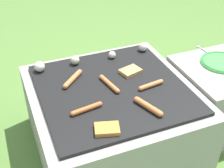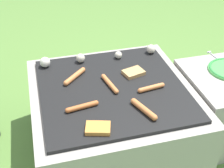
# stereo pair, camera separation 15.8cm
# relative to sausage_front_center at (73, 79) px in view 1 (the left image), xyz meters

# --- Properties ---
(ground_plane) EXTENTS (14.00, 14.00, 0.00)m
(ground_plane) POSITION_rel_sausage_front_center_xyz_m (0.17, -0.13, -0.43)
(ground_plane) COLOR #567F38
(grill) EXTENTS (0.82, 0.82, 0.41)m
(grill) POSITION_rel_sausage_front_center_xyz_m (0.17, -0.13, -0.22)
(grill) COLOR #9E998E
(grill) RESTS_ON ground_plane
(side_ledge) EXTENTS (0.50, 0.47, 0.41)m
(side_ledge) POSITION_rel_sausage_front_center_xyz_m (0.84, -0.19, -0.22)
(side_ledge) COLOR #9E998E
(side_ledge) RESTS_ON ground_plane
(sausage_mid_left) EXTENTS (0.16, 0.04, 0.02)m
(sausage_mid_left) POSITION_rel_sausage_front_center_xyz_m (-0.01, -0.26, -0.00)
(sausage_mid_left) COLOR #B7602D
(sausage_mid_left) RESTS_ON grill
(sausage_front_left) EXTENTS (0.15, 0.04, 0.02)m
(sausage_front_left) POSITION_rel_sausage_front_center_xyz_m (0.36, -0.20, -0.00)
(sausage_front_left) COLOR #C6753D
(sausage_front_left) RESTS_ON grill
(sausage_back_left) EXTENTS (0.05, 0.17, 0.02)m
(sausage_back_left) POSITION_rel_sausage_front_center_xyz_m (0.16, -0.11, -0.00)
(sausage_back_left) COLOR #C6753D
(sausage_back_left) RESTS_ON grill
(sausage_front_center) EXTENTS (0.13, 0.13, 0.03)m
(sausage_front_center) POSITION_rel_sausage_front_center_xyz_m (0.00, 0.00, 0.00)
(sausage_front_center) COLOR #C6753D
(sausage_front_center) RESTS_ON grill
(sausage_front_right) EXTENTS (0.08, 0.16, 0.03)m
(sausage_front_right) POSITION_rel_sausage_front_center_xyz_m (0.26, -0.35, 0.00)
(sausage_front_right) COLOR #C6753D
(sausage_front_right) RESTS_ON grill
(bread_slice_center) EXTENTS (0.12, 0.10, 0.02)m
(bread_slice_center) POSITION_rel_sausage_front_center_xyz_m (0.03, -0.42, -0.00)
(bread_slice_center) COLOR #D18438
(bread_slice_center) RESTS_ON grill
(bread_slice_left) EXTENTS (0.12, 0.11, 0.02)m
(bread_slice_left) POSITION_rel_sausage_front_center_xyz_m (0.31, -0.04, -0.00)
(bread_slice_left) COLOR tan
(bread_slice_left) RESTS_ON grill
(mushroom_row) EXTENTS (0.68, 0.06, 0.06)m
(mushroom_row) POSITION_rel_sausage_front_center_xyz_m (0.14, 0.16, 0.01)
(mushroom_row) COLOR silver
(mushroom_row) RESTS_ON grill
(plate_colorful) EXTENTS (0.24, 0.24, 0.02)m
(plate_colorful) POSITION_rel_sausage_front_center_xyz_m (0.84, -0.14, -0.00)
(plate_colorful) COLOR #4CB24C
(plate_colorful) RESTS_ON side_ledge
(fork_utensil) EXTENTS (0.03, 0.19, 0.01)m
(fork_utensil) POSITION_rel_sausage_front_center_xyz_m (0.84, -0.01, -0.01)
(fork_utensil) COLOR silver
(fork_utensil) RESTS_ON side_ledge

